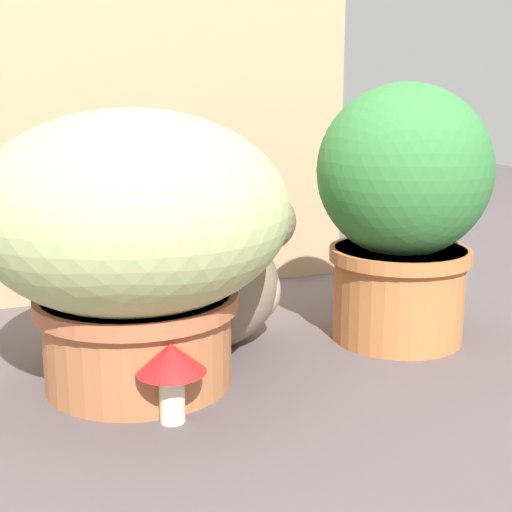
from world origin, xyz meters
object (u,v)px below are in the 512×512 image
Objects in this scene: grass_planter at (134,233)px; cat at (220,282)px; mushroom_ornament_red at (171,365)px; leafy_planter at (402,204)px.

grass_planter is 1.26× the size of cat.
cat reaches higher than mushroom_ornament_red.
grass_planter is 0.24m from cat.
leafy_planter is at bearing -15.80° from cat.
leafy_planter is 1.25× the size of cat.
grass_planter is 4.12× the size of mushroom_ornament_red.
mushroom_ornament_red is (0.01, -0.16, -0.16)m from grass_planter.
cat is at bearing 164.20° from leafy_planter.
cat is (0.18, 0.11, -0.12)m from grass_planter.
cat is at bearing 57.49° from mushroom_ornament_red.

